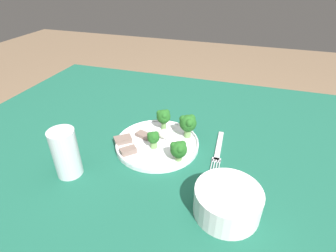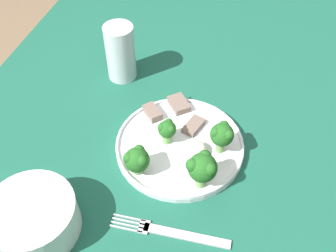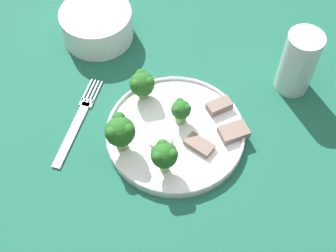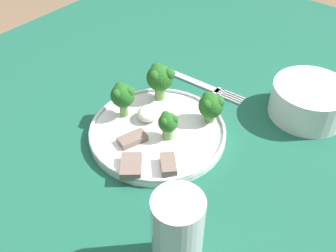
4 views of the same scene
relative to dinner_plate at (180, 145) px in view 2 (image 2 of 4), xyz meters
name	(u,v)px [view 2 (image 2 of 4)]	position (x,y,z in m)	size (l,w,h in m)	color
table	(195,190)	(-0.03, -0.04, -0.10)	(1.37, 1.01, 0.74)	#195642
dinner_plate	(180,145)	(0.00, 0.00, 0.00)	(0.24, 0.24, 0.02)	white
fork	(171,233)	(-0.17, -0.03, -0.01)	(0.03, 0.20, 0.00)	#B2B2B7
cream_bowl	(34,219)	(-0.22, 0.18, 0.02)	(0.14, 0.14, 0.06)	white
drinking_glass	(121,55)	(0.17, 0.18, 0.05)	(0.06, 0.06, 0.13)	silver
broccoli_floret_near_rim_left	(137,160)	(-0.08, 0.06, 0.04)	(0.05, 0.04, 0.06)	#709E56
broccoli_floret_center_left	(167,130)	(0.00, 0.03, 0.03)	(0.03, 0.03, 0.05)	#709E56
broccoli_floret_back_left	(222,135)	(0.01, -0.07, 0.05)	(0.04, 0.04, 0.07)	#709E56
broccoli_floret_front_left	(202,168)	(-0.08, -0.06, 0.05)	(0.05, 0.05, 0.07)	#709E56
meat_slice_front_slice	(194,126)	(0.05, -0.02, 0.01)	(0.05, 0.04, 0.01)	#756056
meat_slice_middle_slice	(152,112)	(0.06, 0.07, 0.01)	(0.05, 0.05, 0.02)	#756056
meat_slice_rear_slice	(179,104)	(0.10, 0.03, 0.01)	(0.06, 0.06, 0.01)	#756056
sauce_dollop	(196,150)	(-0.02, -0.03, 0.02)	(0.04, 0.04, 0.02)	silver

